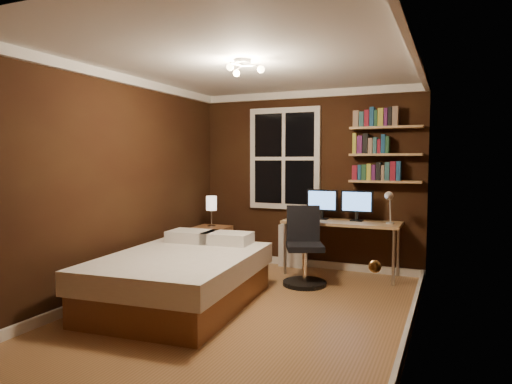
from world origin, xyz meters
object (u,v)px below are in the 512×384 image
at_px(desk, 341,226).
at_px(office_chair, 304,255).
at_px(nightstand, 212,247).
at_px(bed, 181,278).
at_px(desk_lamp, 389,207).
at_px(bedside_lamp, 212,211).
at_px(monitor_right, 357,206).
at_px(monitor_left, 322,204).
at_px(radiator, 293,246).

distance_m(desk, office_chair, 0.77).
bearing_deg(nightstand, office_chair, -15.22).
bearing_deg(bed, desk, 51.70).
bearing_deg(desk_lamp, nightstand, -174.48).
xyz_separation_m(bedside_lamp, monitor_right, (1.96, 0.41, 0.12)).
height_order(bed, desk_lamp, desk_lamp).
relative_size(bed, office_chair, 2.17).
bearing_deg(bed, monitor_left, 58.99).
xyz_separation_m(radiator, desk, (0.74, -0.20, 0.36)).
xyz_separation_m(bed, monitor_left, (0.98, 1.98, 0.64)).
relative_size(nightstand, desk, 0.39).
relative_size(radiator, monitor_left, 1.44).
bearing_deg(monitor_right, nightstand, -168.21).
bearing_deg(bed, office_chair, 48.45).
xyz_separation_m(radiator, desk_lamp, (1.36, -0.30, 0.64)).
bearing_deg(desk_lamp, office_chair, -150.33).
relative_size(desk, desk_lamp, 3.46).
xyz_separation_m(bedside_lamp, radiator, (1.04, 0.53, -0.50)).
bearing_deg(desk, bedside_lamp, -169.39).
xyz_separation_m(bed, desk_lamp, (1.89, 1.81, 0.66)).
distance_m(desk, monitor_right, 0.33).
height_order(bed, monitor_left, monitor_left).
height_order(desk_lamp, office_chair, desk_lamp).
xyz_separation_m(radiator, office_chair, (0.43, -0.83, 0.06)).
distance_m(bedside_lamp, radiator, 1.27).
height_order(nightstand, desk, desk).
bearing_deg(monitor_right, bed, -126.18).
relative_size(bed, bedside_lamp, 4.81).
bearing_deg(monitor_left, radiator, 165.24).
distance_m(bed, office_chair, 1.59).
xyz_separation_m(nightstand, desk, (1.78, 0.33, 0.37)).
bearing_deg(office_chair, monitor_right, 31.02).
relative_size(bed, desk, 1.37).
height_order(bed, desk, desk).
bearing_deg(bedside_lamp, bed, -72.16).
distance_m(radiator, office_chair, 0.93).
height_order(bedside_lamp, desk, bedside_lamp).
bearing_deg(monitor_right, desk_lamp, -21.99).
bearing_deg(bed, monitor_right, 49.13).
height_order(monitor_right, office_chair, monitor_right).
bearing_deg(desk_lamp, radiator, 167.71).
bearing_deg(desk_lamp, bedside_lamp, -174.48).
height_order(nightstand, radiator, radiator).
bearing_deg(radiator, desk_lamp, -12.29).
xyz_separation_m(monitor_left, office_chair, (-0.03, -0.71, -0.57)).
bearing_deg(monitor_right, monitor_left, 180.00).
height_order(nightstand, office_chair, office_chair).
xyz_separation_m(monitor_left, desk_lamp, (0.91, -0.18, 0.02)).
bearing_deg(radiator, monitor_left, -14.76).
bearing_deg(bedside_lamp, radiator, 26.99).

